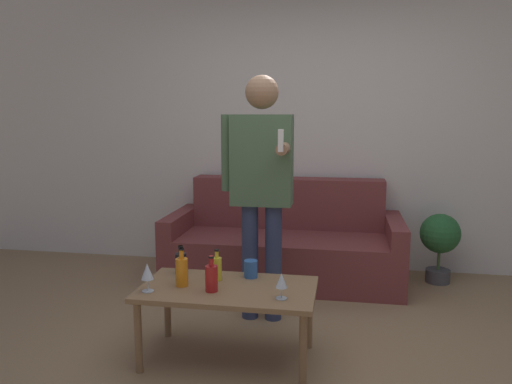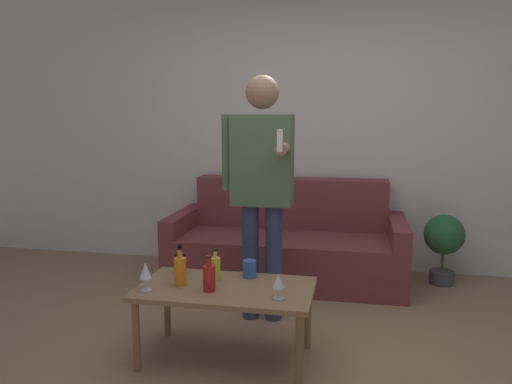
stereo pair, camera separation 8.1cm
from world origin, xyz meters
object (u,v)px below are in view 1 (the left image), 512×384
at_px(couch, 284,244).
at_px(person_standing_front, 261,178).
at_px(coffee_table, 228,295).
at_px(bottle_orange, 181,263).

relative_size(couch, person_standing_front, 1.18).
bearing_deg(coffee_table, couch, 84.46).
distance_m(bottle_orange, person_standing_front, 0.81).
xyz_separation_m(coffee_table, person_standing_front, (0.09, 0.64, 0.62)).
height_order(couch, bottle_orange, couch).
distance_m(couch, bottle_orange, 1.50).
xyz_separation_m(couch, person_standing_front, (-0.06, -0.94, 0.72)).
height_order(bottle_orange, person_standing_front, person_standing_front).
xyz_separation_m(bottle_orange, person_standing_front, (0.45, 0.45, 0.50)).
bearing_deg(coffee_table, bottle_orange, 151.68).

